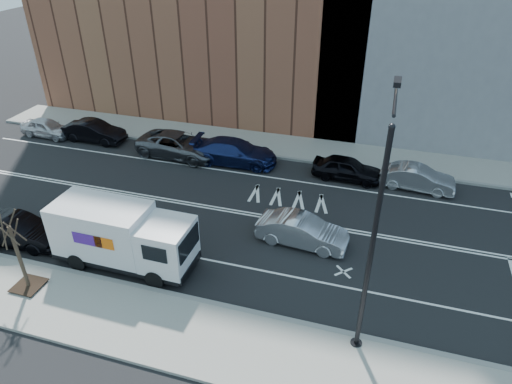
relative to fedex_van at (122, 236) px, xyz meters
The scene contains 17 objects.
ground 6.97m from the fedex_van, 55.58° to the left, with size 120.00×120.00×0.00m, color black.
sidewalk_near 5.22m from the fedex_van, 39.82° to the right, with size 44.00×3.60×0.15m, color gray.
sidewalk_far 14.98m from the fedex_van, 75.08° to the left, with size 44.00×3.60×0.15m, color gray.
curb_near 4.35m from the fedex_van, 20.04° to the right, with size 44.00×0.25×0.17m, color gray.
curb_far 13.26m from the fedex_van, 73.06° to the left, with size 44.00×0.25×0.17m, color gray.
road_markings 6.97m from the fedex_van, 55.58° to the left, with size 40.00×8.60×0.01m, color white, non-canonical shape.
streetlight 11.46m from the fedex_van, ahead, with size 0.44×4.02×9.34m.
street_tree 4.23m from the fedex_van, 138.50° to the right, with size 1.20×1.20×3.75m.
fedex_van is the anchor object (origin of this frame).
far_parked_a 17.32m from the fedex_van, 139.55° to the left, with size 1.59×3.95×1.34m, color silver.
far_parked_b 14.80m from the fedex_van, 128.98° to the left, with size 1.58×4.53×1.49m, color black.
far_parked_c 11.36m from the fedex_van, 102.35° to the left, with size 2.66×5.77×1.60m, color #55575D.
far_parked_d 11.27m from the fedex_van, 82.22° to the left, with size 2.26×5.56×1.61m, color navy.
far_parked_e 14.22m from the fedex_van, 51.50° to the left, with size 1.70×4.23×1.44m, color black.
far_parked_f 17.12m from the fedex_van, 40.56° to the left, with size 1.50×4.30×1.42m, color #A9AAAE.
driving_sedan 8.52m from the fedex_van, 27.21° to the left, with size 1.56×4.49×1.48m, color silver.
near_parked_rear_a 5.96m from the fedex_van, behind, with size 1.59×4.55×1.50m, color black.
Camera 1 is at (6.78, -19.80, 13.95)m, focal length 32.00 mm.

